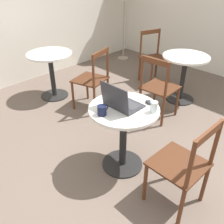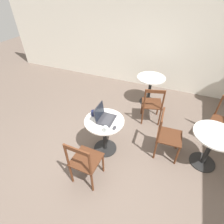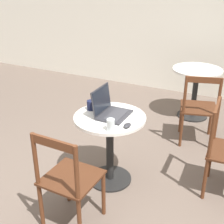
% 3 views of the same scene
% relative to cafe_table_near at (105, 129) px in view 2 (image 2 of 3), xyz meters
% --- Properties ---
extents(ground_plane, '(16.00, 16.00, 0.00)m').
position_rel_cafe_table_near_xyz_m(ground_plane, '(0.04, -0.33, -0.54)').
color(ground_plane, '#66564C').
extents(wall_back, '(9.40, 0.06, 2.70)m').
position_rel_cafe_table_near_xyz_m(wall_back, '(0.04, 2.90, 0.81)').
color(wall_back, silver).
rests_on(wall_back, ground_plane).
extents(cafe_table_near, '(0.71, 0.71, 0.74)m').
position_rel_cafe_table_near_xyz_m(cafe_table_near, '(0.00, 0.00, 0.00)').
color(cafe_table_near, black).
rests_on(cafe_table_near, ground_plane).
extents(cafe_table_mid, '(0.71, 0.71, 0.74)m').
position_rel_cafe_table_near_xyz_m(cafe_table_mid, '(1.81, 0.37, 0.00)').
color(cafe_table_mid, black).
rests_on(cafe_table_mid, ground_plane).
extents(cafe_table_far, '(0.71, 0.71, 0.74)m').
position_rel_cafe_table_near_xyz_m(cafe_table_far, '(0.42, 1.96, 0.00)').
color(cafe_table_far, black).
rests_on(cafe_table_far, ground_plane).
extents(chair_near_front, '(0.45, 0.45, 0.93)m').
position_rel_cafe_table_near_xyz_m(chair_near_front, '(-0.02, -0.72, -0.07)').
color(chair_near_front, '#562D19').
rests_on(chair_near_front, ground_plane).
extents(chair_mid_back, '(0.55, 0.55, 0.93)m').
position_rel_cafe_table_near_xyz_m(chair_mid_back, '(2.06, 1.14, -0.07)').
color(chair_mid_back, '#562D19').
rests_on(chair_mid_back, ground_plane).
extents(chair_mid_left, '(0.46, 0.46, 0.93)m').
position_rel_cafe_table_near_xyz_m(chair_mid_left, '(1.08, 0.33, -0.07)').
color(chair_mid_left, '#562D19').
rests_on(chair_mid_left, ground_plane).
extents(chair_far_front, '(0.54, 0.54, 0.93)m').
position_rel_cafe_table_near_xyz_m(chair_far_front, '(0.63, 1.20, -0.07)').
color(chair_far_front, '#562D19').
rests_on(chair_far_front, ground_plane).
extents(laptop, '(0.29, 0.35, 0.27)m').
position_rel_cafe_table_near_xyz_m(laptop, '(-0.01, 0.03, 0.26)').
color(laptop, '#2D2D33').
rests_on(laptop, cafe_table_near).
extents(mouse, '(0.06, 0.10, 0.03)m').
position_rel_cafe_table_near_xyz_m(mouse, '(0.24, -0.13, 0.22)').
color(mouse, '#2D2D33').
rests_on(mouse, cafe_table_near).
extents(mug, '(0.12, 0.08, 0.10)m').
position_rel_cafe_table_near_xyz_m(mug, '(-0.24, 0.06, 0.25)').
color(mug, '#141938').
rests_on(mug, cafe_table_near).
extents(drinking_glass, '(0.07, 0.07, 0.11)m').
position_rel_cafe_table_near_xyz_m(drinking_glass, '(0.14, -0.25, 0.26)').
color(drinking_glass, silver).
rests_on(drinking_glass, cafe_table_near).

